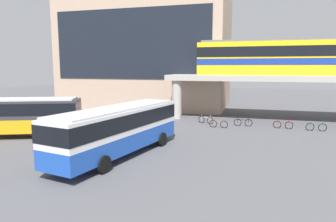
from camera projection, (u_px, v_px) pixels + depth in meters
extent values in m
plane|color=#515156|center=(150.00, 130.00, 28.13)|extent=(120.00, 120.00, 0.00)
cube|color=tan|center=(149.00, 53.00, 45.41)|extent=(23.27, 13.98, 15.83)
cube|color=black|center=(130.00, 44.00, 38.60)|extent=(20.94, 0.10, 8.86)
cube|color=#ADA89E|center=(299.00, 78.00, 32.82)|extent=(28.35, 7.07, 0.60)
cylinder|color=#ADA89E|center=(177.00, 100.00, 34.08)|extent=(1.10, 1.10, 4.30)
cylinder|color=#ADA89E|center=(187.00, 95.00, 39.29)|extent=(1.10, 1.10, 4.30)
cube|color=yellow|center=(293.00, 58.00, 32.72)|extent=(20.43, 2.90, 3.60)
cube|color=navy|center=(292.00, 62.00, 32.77)|extent=(20.49, 2.96, 0.70)
cube|color=black|center=(293.00, 52.00, 32.62)|extent=(20.49, 2.96, 1.10)
cube|color=slate|center=(294.00, 40.00, 32.45)|extent=(19.61, 2.61, 0.24)
cube|color=#1E4CB2|center=(119.00, 140.00, 19.71)|extent=(4.69, 11.28, 1.10)
cube|color=silver|center=(119.00, 121.00, 19.53)|extent=(4.69, 11.28, 1.50)
cube|color=black|center=(119.00, 119.00, 19.52)|extent=(4.74, 11.33, 0.96)
cube|color=silver|center=(118.00, 108.00, 19.41)|extent=(4.45, 10.71, 0.12)
cylinder|color=black|center=(134.00, 136.00, 23.45)|extent=(0.48, 1.04, 1.00)
cylinder|color=black|center=(162.00, 139.00, 22.31)|extent=(0.48, 1.04, 1.00)
cylinder|color=black|center=(70.00, 158.00, 17.67)|extent=(0.48, 1.04, 1.00)
cylinder|color=black|center=(104.00, 164.00, 16.52)|extent=(0.48, 1.04, 1.00)
cube|color=orange|center=(11.00, 125.00, 25.03)|extent=(11.14, 6.42, 1.10)
cube|color=#333338|center=(10.00, 109.00, 24.85)|extent=(11.14, 6.42, 1.50)
cube|color=black|center=(10.00, 108.00, 24.84)|extent=(11.19, 6.47, 0.96)
cube|color=silver|center=(9.00, 99.00, 24.73)|extent=(10.58, 6.10, 0.12)
cylinder|color=black|center=(46.00, 134.00, 24.20)|extent=(1.03, 0.63, 1.00)
cylinder|color=black|center=(54.00, 127.00, 26.66)|extent=(1.03, 0.63, 1.00)
torus|color=black|center=(210.00, 121.00, 31.00)|extent=(0.70, 0.35, 0.74)
torus|color=black|center=(202.00, 120.00, 31.66)|extent=(0.70, 0.35, 0.74)
cylinder|color=silver|center=(206.00, 117.00, 31.29)|extent=(0.98, 0.46, 0.05)
cylinder|color=silver|center=(202.00, 117.00, 31.62)|extent=(0.04, 0.04, 0.55)
cylinder|color=silver|center=(210.00, 117.00, 30.95)|extent=(0.04, 0.04, 0.65)
torus|color=black|center=(289.00, 125.00, 28.47)|extent=(0.74, 0.16, 0.74)
torus|color=black|center=(277.00, 125.00, 28.89)|extent=(0.74, 0.16, 0.74)
cylinder|color=#B21E1E|center=(283.00, 122.00, 28.64)|extent=(1.05, 0.19, 0.05)
cylinder|color=#B21E1E|center=(277.00, 121.00, 28.84)|extent=(0.04, 0.04, 0.55)
cylinder|color=#B21E1E|center=(289.00, 122.00, 28.42)|extent=(0.04, 0.04, 0.65)
torus|color=black|center=(323.00, 127.00, 27.48)|extent=(0.74, 0.07, 0.74)
torus|color=black|center=(310.00, 127.00, 27.76)|extent=(0.74, 0.07, 0.74)
cylinder|color=#1E7F33|center=(316.00, 124.00, 27.58)|extent=(1.05, 0.06, 0.05)
cylinder|color=#1E7F33|center=(310.00, 124.00, 27.71)|extent=(0.04, 0.04, 0.55)
cylinder|color=#1E7F33|center=(323.00, 124.00, 27.43)|extent=(0.04, 0.04, 0.65)
torus|color=black|center=(224.00, 124.00, 28.91)|extent=(0.74, 0.12, 0.74)
torus|color=black|center=(213.00, 124.00, 29.27)|extent=(0.74, 0.12, 0.74)
cylinder|color=#996626|center=(219.00, 121.00, 29.05)|extent=(1.05, 0.13, 0.05)
cylinder|color=#996626|center=(213.00, 121.00, 29.23)|extent=(0.04, 0.04, 0.55)
cylinder|color=#996626|center=(224.00, 121.00, 28.86)|extent=(0.04, 0.04, 0.65)
torus|color=black|center=(249.00, 123.00, 29.75)|extent=(0.74, 0.07, 0.74)
torus|color=black|center=(238.00, 122.00, 30.02)|extent=(0.74, 0.07, 0.74)
cylinder|color=black|center=(243.00, 120.00, 29.84)|extent=(1.05, 0.06, 0.05)
cylinder|color=black|center=(238.00, 119.00, 29.98)|extent=(0.04, 0.04, 0.55)
cylinder|color=black|center=(249.00, 119.00, 29.70)|extent=(0.04, 0.04, 0.65)
cylinder|color=gray|center=(68.00, 119.00, 31.74)|extent=(0.32, 0.32, 0.83)
cube|color=maroon|center=(67.00, 112.00, 31.63)|extent=(0.47, 0.47, 0.66)
sphere|color=tan|center=(67.00, 107.00, 31.57)|extent=(0.23, 0.23, 0.23)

